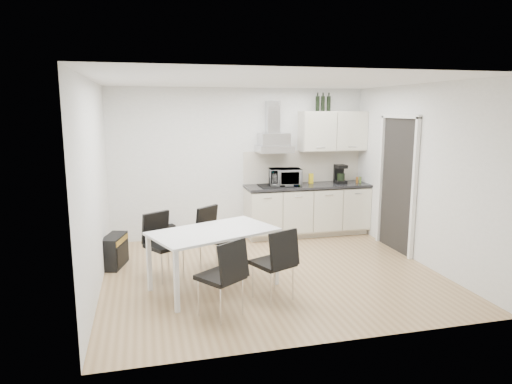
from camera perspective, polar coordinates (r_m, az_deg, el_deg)
ground at (r=6.44m, az=1.87°, el=-10.03°), size 4.50×4.50×0.00m
wall_back at (r=8.04m, az=-1.96°, el=3.63°), size 4.50×0.10×2.60m
wall_front at (r=4.26m, az=9.30°, el=-2.62°), size 4.50×0.10×2.60m
wall_left at (r=5.91m, az=-19.53°, el=0.57°), size 0.10×4.00×2.60m
wall_right at (r=7.06m, az=19.81°, el=2.07°), size 0.10×4.00×2.60m
ceiling at (r=6.05m, az=2.02°, el=13.73°), size 4.50×4.50×0.00m
doorway at (r=7.53m, az=17.14°, el=0.79°), size 0.08×1.04×2.10m
kitchenette at (r=8.18m, az=6.63°, el=0.36°), size 2.22×0.64×2.52m
dining_table at (r=5.75m, az=-5.34°, el=-5.51°), size 1.72×1.36×0.75m
chair_far_left at (r=6.23m, az=-11.33°, el=-6.68°), size 0.64×0.66×0.88m
chair_far_right at (r=6.50m, az=-4.87°, el=-5.79°), size 0.66×0.67×0.88m
chair_near_left at (r=5.05m, az=-4.48°, el=-10.61°), size 0.65×0.66×0.88m
chair_near_right at (r=5.46m, az=2.12°, el=-8.97°), size 0.60×0.64×0.88m
guitar_amp at (r=6.92m, az=-17.26°, el=-7.05°), size 0.38×0.59×0.46m
floor_speaker at (r=8.00m, az=-10.74°, el=-5.05°), size 0.21×0.20×0.28m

